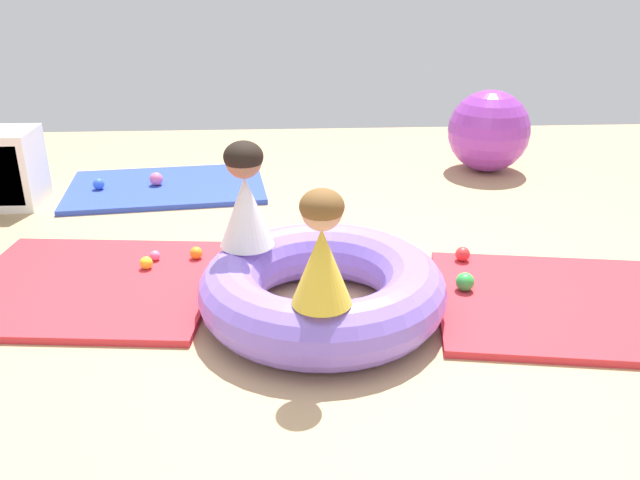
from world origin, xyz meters
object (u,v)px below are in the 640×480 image
(storage_cube, at_px, (6,169))
(play_ball_blue, at_px, (99,184))
(child_in_yellow, at_px, (321,250))
(play_ball_orange, at_px, (196,253))
(inflatable_cushion, at_px, (322,289))
(exercise_ball_large, at_px, (489,131))
(play_ball_yellow, at_px, (146,263))
(play_ball_pink_second, at_px, (155,256))
(play_ball_pink, at_px, (156,179))
(play_ball_green, at_px, (465,282))
(child_in_white, at_px, (245,196))
(play_ball_red, at_px, (463,254))

(storage_cube, bearing_deg, play_ball_blue, 19.84)
(child_in_yellow, bearing_deg, play_ball_orange, 31.70)
(inflatable_cushion, relative_size, exercise_ball_large, 1.80)
(storage_cube, bearing_deg, play_ball_yellow, -45.76)
(play_ball_pink_second, xyz_separation_m, exercise_ball_large, (2.53, 1.81, 0.28))
(play_ball_pink, bearing_deg, child_in_yellow, -65.22)
(play_ball_orange, distance_m, play_ball_pink_second, 0.24)
(play_ball_pink, xyz_separation_m, play_ball_pink_second, (0.24, -1.44, -0.02))
(play_ball_pink, distance_m, play_ball_blue, 0.44)
(play_ball_pink, xyz_separation_m, play_ball_yellow, (0.21, -1.55, -0.01))
(play_ball_orange, relative_size, play_ball_pink_second, 1.24)
(play_ball_green, bearing_deg, play_ball_pink_second, 164.41)
(play_ball_pink, relative_size, play_ball_yellow, 1.40)
(play_ball_pink, distance_m, play_ball_green, 2.76)
(inflatable_cushion, distance_m, play_ball_pink_second, 1.16)
(inflatable_cushion, distance_m, play_ball_yellow, 1.13)
(child_in_white, relative_size, play_ball_green, 5.48)
(inflatable_cushion, xyz_separation_m, play_ball_pink, (-1.19, 2.09, -0.07))
(child_in_yellow, height_order, play_ball_green, child_in_yellow)
(child_in_yellow, relative_size, play_ball_yellow, 7.01)
(exercise_ball_large, xyz_separation_m, storage_cube, (-3.79, -0.67, -0.07))
(play_ball_pink_second, height_order, storage_cube, storage_cube)
(child_in_yellow, bearing_deg, child_in_white, 27.79)
(play_ball_blue, relative_size, play_ball_pink_second, 1.45)
(play_ball_pink_second, bearing_deg, exercise_ball_large, 35.65)
(inflatable_cushion, distance_m, storage_cube, 2.85)
(play_ball_green, bearing_deg, exercise_ball_large, 71.01)
(play_ball_red, bearing_deg, play_ball_orange, 175.66)
(play_ball_pink, relative_size, play_ball_blue, 1.18)
(inflatable_cushion, height_order, exercise_ball_large, exercise_ball_large)
(child_in_white, height_order, play_ball_green, child_in_white)
(play_ball_pink, bearing_deg, inflatable_cushion, -60.19)
(inflatable_cushion, height_order, play_ball_pink_second, inflatable_cushion)
(play_ball_green, distance_m, play_ball_blue, 3.03)
(child_in_yellow, distance_m, exercise_ball_large, 3.32)
(child_in_yellow, relative_size, play_ball_orange, 6.94)
(child_in_yellow, distance_m, storage_cube, 3.13)
(child_in_white, bearing_deg, inflatable_cushion, -5.89)
(inflatable_cushion, relative_size, play_ball_yellow, 16.87)
(play_ball_blue, distance_m, play_ball_pink_second, 1.51)
(child_in_white, bearing_deg, child_in_yellow, -38.01)
(inflatable_cushion, relative_size, play_ball_orange, 16.70)
(play_ball_orange, bearing_deg, play_ball_yellow, -155.37)
(play_ball_orange, relative_size, play_ball_yellow, 1.01)
(play_ball_pink, xyz_separation_m, play_ball_blue, (-0.43, -0.08, -0.01))
(inflatable_cushion, xyz_separation_m, child_in_yellow, (-0.03, -0.44, 0.41))
(child_in_white, bearing_deg, play_ball_blue, 148.75)
(play_ball_pink, height_order, exercise_ball_large, exercise_ball_large)
(play_ball_red, xyz_separation_m, play_ball_pink_second, (-1.82, 0.11, -0.01))
(child_in_white, relative_size, storage_cube, 0.99)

